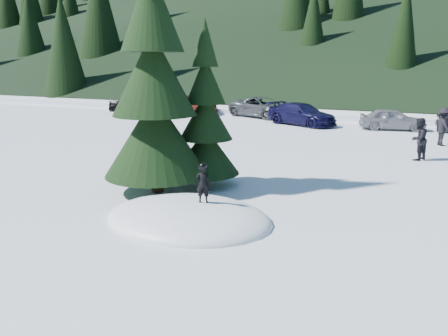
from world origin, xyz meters
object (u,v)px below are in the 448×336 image
at_px(car_2, 262,107).
at_px(car_3, 302,114).
at_px(spruce_tall, 154,85).
at_px(spruce_short, 206,122).
at_px(adult_2, 444,127).
at_px(car_0, 136,105).
at_px(car_4, 392,119).
at_px(car_1, 188,105).
at_px(adult_0, 418,139).
at_px(child_skier, 203,184).

distance_m(car_2, car_3, 4.89).
xyz_separation_m(spruce_tall, spruce_short, (1.00, 1.40, -1.22)).
relative_size(adult_2, car_2, 0.35).
xyz_separation_m(car_0, car_4, (19.61, -0.31, -0.06)).
bearing_deg(car_1, car_0, 106.01).
relative_size(spruce_short, adult_2, 2.83).
height_order(spruce_tall, adult_2, spruce_tall).
bearing_deg(adult_0, child_skier, 2.97).
height_order(car_0, car_2, car_2).
height_order(car_0, car_4, car_0).
bearing_deg(car_3, car_2, 76.98).
bearing_deg(adult_0, car_3, -111.92).
bearing_deg(adult_0, car_4, -141.32).
relative_size(child_skier, car_4, 0.25).
height_order(spruce_short, adult_2, spruce_short).
distance_m(adult_2, car_4, 5.38).
bearing_deg(car_3, adult_0, -115.32).
distance_m(spruce_short, car_1, 21.01).
xyz_separation_m(car_1, car_2, (5.88, 1.01, 0.02)).
bearing_deg(child_skier, spruce_short, -85.20).
height_order(car_3, car_4, car_3).
bearing_deg(car_4, car_3, 80.58).
distance_m(car_3, car_4, 5.65).
xyz_separation_m(car_2, car_3, (3.94, -2.91, -0.04)).
bearing_deg(child_skier, car_4, -120.36).
relative_size(car_1, car_2, 0.82).
distance_m(adult_2, car_3, 9.49).
height_order(car_0, car_1, car_1).
bearing_deg(child_skier, car_2, -94.76).
relative_size(spruce_short, car_1, 1.19).
bearing_deg(car_1, car_4, -98.27).
relative_size(adult_0, car_0, 0.42).
xyz_separation_m(spruce_short, car_2, (-5.29, 18.75, -1.34)).
relative_size(spruce_tall, adult_2, 4.53).
height_order(adult_2, car_4, adult_2).
relative_size(child_skier, car_0, 0.23).
distance_m(spruce_short, car_3, 15.96).
bearing_deg(adult_0, car_2, -108.22).
height_order(spruce_tall, car_1, spruce_tall).
relative_size(child_skier, car_3, 0.20).
bearing_deg(spruce_tall, spruce_short, 54.46).
relative_size(adult_0, car_4, 0.46).
bearing_deg(car_0, car_3, -106.45).
xyz_separation_m(spruce_short, car_0, (-15.32, 16.38, -1.38)).
height_order(child_skier, adult_0, adult_0).
bearing_deg(spruce_tall, car_3, 91.19).
xyz_separation_m(spruce_short, adult_2, (7.07, 11.48, -1.15)).
bearing_deg(car_3, car_0, 111.24).
height_order(child_skier, car_0, child_skier).
xyz_separation_m(adult_0, car_4, (-1.84, 8.77, -0.22)).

